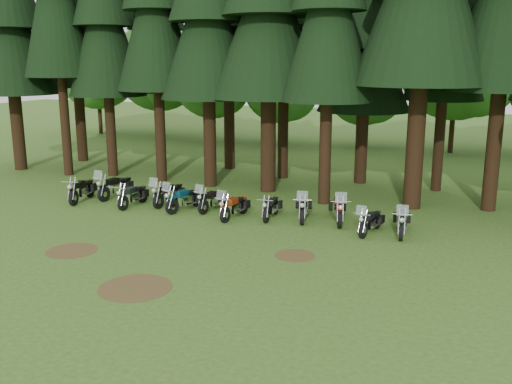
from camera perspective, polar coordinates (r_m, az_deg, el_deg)
ground at (r=21.20m, az=-8.19°, el=-5.20°), size 120.00×120.00×0.00m
pine_front_0 at (r=37.66m, az=-23.74°, el=16.74°), size 5.49×5.49×16.17m
pine_front_2 at (r=33.89m, az=-15.03°, el=17.94°), size 4.32×4.32×16.22m
pine_back_1 at (r=37.33m, az=-10.00°, el=17.69°), size 4.52×4.52×16.22m
pine_back_2 at (r=35.08m, az=-2.81°, el=18.25°), size 4.85×4.85×16.30m
pine_back_3 at (r=32.22m, az=2.87°, el=18.60°), size 4.35×4.35×16.20m
pine_back_4 at (r=31.23m, az=10.99°, el=15.90°), size 4.94×4.94×13.78m
decid_0 at (r=53.50m, az=-15.46°, el=11.90°), size 8.00×7.78×10.00m
decid_1 at (r=50.46m, az=-9.45°, el=12.06°), size 7.91×7.69×9.88m
decid_2 at (r=46.94m, az=-4.15°, el=11.07°), size 6.72×6.53×8.40m
decid_3 at (r=45.06m, az=2.71°, el=10.44°), size 6.12×5.95×7.65m
decid_4 at (r=44.55m, az=11.01°, el=10.00°), size 5.93×5.76×7.41m
decid_5 at (r=43.07m, az=19.93°, el=11.85°), size 8.45×8.21×10.56m
dirt_patch_0 at (r=21.32m, az=-17.95°, el=-5.60°), size 1.80×1.80×0.01m
dirt_patch_1 at (r=19.86m, az=3.92°, el=-6.35°), size 1.40×1.40×0.01m
dirt_patch_2 at (r=17.53m, az=-11.97°, el=-9.34°), size 2.20×2.20×0.01m
motorcycle_0 at (r=28.41m, az=-17.01°, el=0.13°), size 0.69×2.42×1.00m
motorcycle_1 at (r=28.63m, az=-13.86°, el=0.45°), size 0.57×2.50×1.57m
motorcycle_2 at (r=26.82m, az=-12.19°, el=-0.43°), size 0.31×2.26×0.92m
motorcycle_3 at (r=26.81m, az=-8.75°, el=-0.22°), size 0.52×2.38×1.49m
motorcycle_4 at (r=25.65m, az=-7.10°, el=-0.77°), size 0.94×2.35×1.49m
motorcycle_5 at (r=25.55m, az=-4.32°, el=-0.84°), size 0.59×2.21×1.39m
motorcycle_6 at (r=24.26m, az=-2.18°, el=-1.53°), size 0.52×2.29×1.44m
motorcycle_7 at (r=24.28m, az=1.50°, el=-1.61°), size 0.38×2.14×0.87m
motorcycle_8 at (r=24.14m, az=4.73°, el=-1.60°), size 0.89×2.35×1.49m
motorcycle_9 at (r=23.87m, az=8.24°, el=-1.81°), size 1.05×2.44×1.56m
motorcycle_10 at (r=22.58m, az=11.36°, el=-2.99°), size 0.63×2.14×1.34m
motorcycle_11 at (r=22.70m, az=14.36°, el=-2.96°), size 0.60×2.32×1.46m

